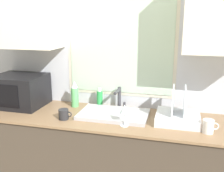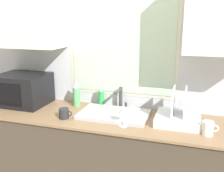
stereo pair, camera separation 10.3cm
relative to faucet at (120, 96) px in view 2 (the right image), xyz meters
name	(u,v)px [view 2 (the right image)]	position (x,y,z in m)	size (l,w,h in m)	color
countertop	(112,164)	(-0.01, -0.21, -0.58)	(2.42, 0.63, 0.91)	#42382D
wall_back	(122,55)	(-0.01, 0.08, 0.36)	(6.00, 0.38, 2.60)	silver
sink_basin	(114,114)	(0.00, -0.18, -0.11)	(0.59, 0.37, 0.03)	#B2B2B7
faucet	(120,96)	(0.00, 0.00, 0.00)	(0.08, 0.18, 0.20)	#333338
microwave	(23,89)	(-0.94, -0.13, 0.02)	(0.46, 0.40, 0.30)	black
dish_rack	(178,117)	(0.53, -0.19, -0.07)	(0.35, 0.33, 0.29)	silver
spray_bottle	(77,94)	(-0.42, -0.03, 0.00)	(0.07, 0.07, 0.25)	#59B266
soap_bottle	(101,98)	(-0.19, 0.01, -0.04)	(0.06, 0.06, 0.19)	#268C3F
mug_near_sink	(64,113)	(-0.39, -0.36, -0.08)	(0.11, 0.08, 0.09)	#262628
wine_glass	(123,110)	(0.13, -0.37, 0.01)	(0.07, 0.07, 0.17)	silver
mug_by_rack	(208,128)	(0.75, -0.34, -0.07)	(0.12, 0.08, 0.10)	white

